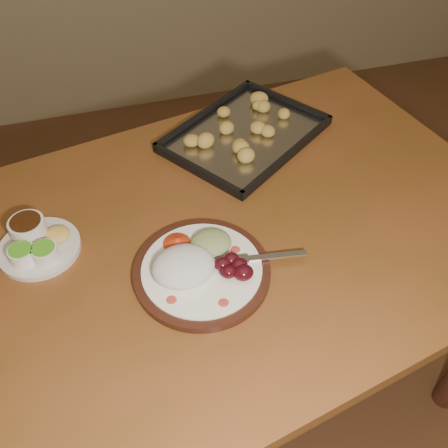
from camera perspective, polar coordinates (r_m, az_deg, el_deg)
name	(u,v)px	position (r m, az deg, el deg)	size (l,w,h in m)	color
dining_table	(196,268)	(1.17, -3.22, -4.99)	(1.65, 1.18, 0.75)	brown
dinner_plate	(199,266)	(1.02, -2.91, -4.84)	(0.36, 0.28, 0.07)	#33160E
condiment_saucer	(36,243)	(1.13, -20.71, -2.00)	(0.17, 0.17, 0.06)	silver
baking_tray	(245,133)	(1.36, 2.43, 10.32)	(0.50, 0.47, 0.04)	black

